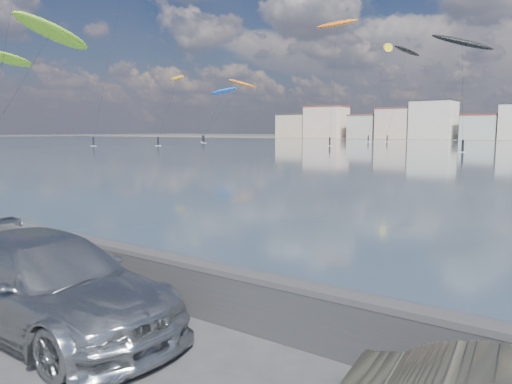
% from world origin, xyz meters
% --- Properties ---
extents(ground, '(700.00, 700.00, 0.00)m').
position_xyz_m(ground, '(0.00, 0.00, 0.00)').
color(ground, '#333335').
rests_on(ground, ground).
extents(seawall, '(400.00, 0.36, 1.08)m').
position_xyz_m(seawall, '(0.00, 2.70, 0.58)').
color(seawall, '#28282B').
rests_on(seawall, ground).
extents(car_silver, '(5.60, 2.30, 1.62)m').
position_xyz_m(car_silver, '(-0.97, 0.65, 0.81)').
color(car_silver, '#A5A9AD').
rests_on(car_silver, ground).
extents(kitesurfer_0, '(4.79, 16.25, 17.90)m').
position_xyz_m(kitesurfer_0, '(-51.89, 32.57, 15.52)').
color(kitesurfer_0, '#8CD826').
rests_on(kitesurfer_0, ground).
extents(kitesurfer_2, '(7.32, 13.33, 15.76)m').
position_xyz_m(kitesurfer_2, '(-84.47, 104.21, 13.89)').
color(kitesurfer_2, blue).
rests_on(kitesurfer_2, ground).
extents(kitesurfer_5, '(5.99, 16.46, 30.79)m').
position_xyz_m(kitesurfer_5, '(-52.68, 142.98, 27.74)').
color(kitesurfer_5, yellow).
rests_on(kitesurfer_5, ground).
extents(kitesurfer_7, '(4.40, 18.89, 16.96)m').
position_xyz_m(kitesurfer_7, '(-77.98, 40.26, 15.19)').
color(kitesurfer_7, '#8CD826').
rests_on(kitesurfer_7, ground).
extents(kitesurfer_8, '(7.81, 14.79, 17.04)m').
position_xyz_m(kitesurfer_8, '(-79.31, 81.33, 15.44)').
color(kitesurfer_8, '#BF8C19').
rests_on(kitesurfer_8, ground).
extents(kitesurfer_9, '(7.13, 20.11, 19.20)m').
position_xyz_m(kitesurfer_9, '(-88.65, 117.96, 17.30)').
color(kitesurfer_9, orange).
rests_on(kitesurfer_9, ground).
extents(kitesurfer_10, '(7.07, 18.85, 29.47)m').
position_xyz_m(kitesurfer_10, '(-49.58, 150.52, 27.42)').
color(kitesurfer_10, black).
rests_on(kitesurfer_10, ground).
extents(kitesurfer_14, '(10.65, 11.25, 28.88)m').
position_xyz_m(kitesurfer_14, '(-48.39, 101.84, 27.35)').
color(kitesurfer_14, orange).
rests_on(kitesurfer_14, ground).
extents(kitesurfer_16, '(10.74, 14.86, 20.45)m').
position_xyz_m(kitesurfer_16, '(-17.10, 88.24, 18.29)').
color(kitesurfer_16, black).
rests_on(kitesurfer_16, ground).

